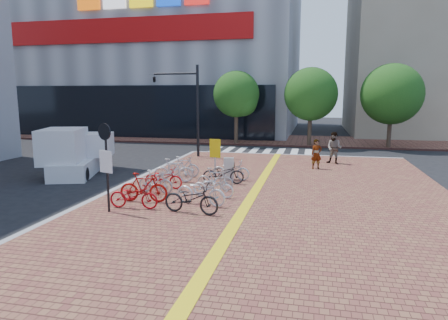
% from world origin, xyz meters
% --- Properties ---
extents(ground, '(120.00, 120.00, 0.00)m').
position_xyz_m(ground, '(0.00, 0.00, 0.00)').
color(ground, black).
rests_on(ground, ground).
extents(sidewalk, '(14.00, 34.00, 0.15)m').
position_xyz_m(sidewalk, '(3.00, -5.00, 0.07)').
color(sidewalk, brown).
rests_on(sidewalk, ground).
extents(tactile_strip, '(0.40, 34.00, 0.01)m').
position_xyz_m(tactile_strip, '(2.00, -5.00, 0.16)').
color(tactile_strip, yellow).
rests_on(tactile_strip, sidewalk).
extents(kerb_west, '(0.25, 34.00, 0.15)m').
position_xyz_m(kerb_west, '(-4.00, -5.00, 0.08)').
color(kerb_west, gray).
rests_on(kerb_west, ground).
extents(kerb_north, '(14.00, 0.25, 0.15)m').
position_xyz_m(kerb_north, '(3.00, 12.00, 0.08)').
color(kerb_north, gray).
rests_on(kerb_north, ground).
extents(far_sidewalk, '(70.00, 8.00, 0.15)m').
position_xyz_m(far_sidewalk, '(0.00, 21.00, 0.07)').
color(far_sidewalk, brown).
rests_on(far_sidewalk, ground).
extents(department_store, '(36.00, 24.27, 28.00)m').
position_xyz_m(department_store, '(-15.99, 31.95, 13.98)').
color(department_store, gray).
rests_on(department_store, ground).
extents(crosswalk, '(7.50, 4.00, 0.01)m').
position_xyz_m(crosswalk, '(0.50, 14.00, 0.01)').
color(crosswalk, silver).
rests_on(crosswalk, ground).
extents(street_trees, '(16.20, 4.60, 6.35)m').
position_xyz_m(street_trees, '(5.04, 17.45, 4.10)').
color(street_trees, '#38281E').
rests_on(street_trees, far_sidewalk).
extents(bike_0, '(1.82, 0.72, 0.94)m').
position_xyz_m(bike_0, '(-1.86, -2.36, 0.62)').
color(bike_0, '#A50B13').
rests_on(bike_0, sidewalk).
extents(bike_1, '(1.90, 0.68, 1.12)m').
position_xyz_m(bike_1, '(-1.88, -1.47, 0.71)').
color(bike_1, '#A00F0B').
rests_on(bike_1, sidewalk).
extents(bike_2, '(1.66, 0.69, 0.97)m').
position_xyz_m(bike_2, '(-1.97, -0.10, 0.63)').
color(bike_2, '#AAABAF').
rests_on(bike_2, sidewalk).
extents(bike_3, '(1.78, 0.71, 0.92)m').
position_xyz_m(bike_3, '(-1.98, 0.82, 0.61)').
color(bike_3, '#BA0D13').
rests_on(bike_3, sidewalk).
extents(bike_4, '(1.92, 0.84, 1.11)m').
position_xyz_m(bike_4, '(-1.94, 2.04, 0.71)').
color(bike_4, silver).
rests_on(bike_4, sidewalk).
extents(bike_5, '(1.73, 0.63, 1.02)m').
position_xyz_m(bike_5, '(-1.91, 3.32, 0.66)').
color(bike_5, silver).
rests_on(bike_5, sidewalk).
extents(bike_6, '(2.07, 0.95, 1.05)m').
position_xyz_m(bike_6, '(0.33, -2.49, 0.68)').
color(bike_6, black).
rests_on(bike_6, sidewalk).
extents(bike_7, '(2.08, 1.08, 1.04)m').
position_xyz_m(bike_7, '(0.35, -1.40, 0.67)').
color(bike_7, silver).
rests_on(bike_7, sidewalk).
extents(bike_8, '(1.75, 0.74, 0.89)m').
position_xyz_m(bike_8, '(0.51, -0.20, 0.60)').
color(bike_8, silver).
rests_on(bike_8, sidewalk).
extents(bike_9, '(1.62, 0.53, 0.96)m').
position_xyz_m(bike_9, '(0.32, 0.93, 0.63)').
color(bike_9, '#A5A5A9').
rests_on(bike_9, sidewalk).
extents(bike_10, '(1.96, 0.95, 0.99)m').
position_xyz_m(bike_10, '(0.38, 2.23, 0.64)').
color(bike_10, black).
rests_on(bike_10, sidewalk).
extents(bike_11, '(1.88, 0.76, 0.97)m').
position_xyz_m(bike_11, '(0.53, 3.14, 0.63)').
color(bike_11, silver).
rests_on(bike_11, sidewalk).
extents(pedestrian_a, '(0.68, 0.55, 1.63)m').
position_xyz_m(pedestrian_a, '(4.52, 6.97, 0.96)').
color(pedestrian_a, gray).
rests_on(pedestrian_a, sidewalk).
extents(pedestrian_b, '(1.11, 1.00, 1.86)m').
position_xyz_m(pedestrian_b, '(5.54, 8.88, 1.08)').
color(pedestrian_b, '#474A5A').
rests_on(pedestrian_b, sidewalk).
extents(utility_box, '(0.55, 0.45, 1.06)m').
position_xyz_m(utility_box, '(0.44, 3.15, 0.68)').
color(utility_box, silver).
rests_on(utility_box, sidewalk).
extents(yellow_sign, '(0.54, 0.17, 1.98)m').
position_xyz_m(yellow_sign, '(-0.14, 2.73, 1.52)').
color(yellow_sign, '#B7B7BC').
rests_on(yellow_sign, sidewalk).
extents(notice_sign, '(0.56, 0.22, 3.09)m').
position_xyz_m(notice_sign, '(-2.53, -2.98, 2.10)').
color(notice_sign, black).
rests_on(notice_sign, sidewalk).
extents(traffic_light_pole, '(3.17, 1.22, 5.89)m').
position_xyz_m(traffic_light_pole, '(-4.41, 9.83, 4.22)').
color(traffic_light_pole, black).
rests_on(traffic_light_pole, sidewalk).
extents(box_truck, '(3.09, 4.66, 2.49)m').
position_xyz_m(box_truck, '(-7.70, 3.12, 1.17)').
color(box_truck, silver).
rests_on(box_truck, ground).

